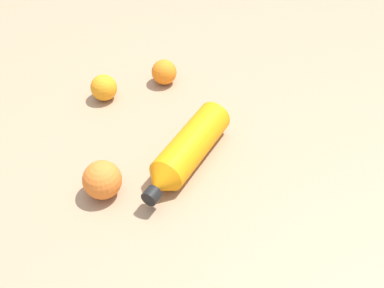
# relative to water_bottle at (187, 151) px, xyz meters

# --- Properties ---
(ground_plane) EXTENTS (2.40, 2.40, 0.00)m
(ground_plane) POSITION_rel_water_bottle_xyz_m (-0.01, -0.04, -0.04)
(ground_plane) COLOR #9E7F60
(water_bottle) EXTENTS (0.09, 0.28, 0.08)m
(water_bottle) POSITION_rel_water_bottle_xyz_m (0.00, 0.00, 0.00)
(water_bottle) COLOR orange
(water_bottle) RESTS_ON ground_plane
(orange_0) EXTENTS (0.06, 0.06, 0.06)m
(orange_0) POSITION_rel_water_bottle_xyz_m (0.21, -0.22, -0.01)
(orange_0) COLOR orange
(orange_0) RESTS_ON ground_plane
(orange_1) EXTENTS (0.07, 0.07, 0.07)m
(orange_1) POSITION_rel_water_bottle_xyz_m (0.30, -0.08, -0.00)
(orange_1) COLOR orange
(orange_1) RESTS_ON ground_plane
(orange_2) EXTENTS (0.08, 0.08, 0.08)m
(orange_2) POSITION_rel_water_bottle_xyz_m (0.09, 0.16, 0.00)
(orange_2) COLOR orange
(orange_2) RESTS_ON ground_plane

